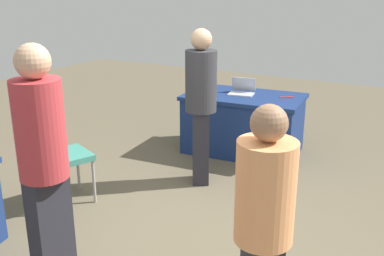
{
  "coord_description": "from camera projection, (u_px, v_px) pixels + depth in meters",
  "views": [
    {
      "loc": [
        -1.74,
        3.17,
        2.18
      ],
      "look_at": [
        0.18,
        -0.25,
        0.9
      ],
      "focal_mm": 42.03,
      "sensor_mm": 36.0,
      "label": 1
    }
  ],
  "objects": [
    {
      "name": "ground_plane",
      "position": [
        196.0,
        232.0,
        4.11
      ],
      "size": [
        14.4,
        14.4,
        0.0
      ],
      "primitive_type": "plane",
      "color": "brown"
    },
    {
      "name": "table_foreground",
      "position": [
        243.0,
        123.0,
        5.98
      ],
      "size": [
        1.59,
        1.04,
        0.78
      ],
      "rotation": [
        0.0,
        0.0,
        0.09
      ],
      "color": "navy",
      "rests_on": "ground"
    },
    {
      "name": "chair_tucked_left",
      "position": [
        59.0,
        151.0,
        4.49
      ],
      "size": [
        0.58,
        0.58,
        0.98
      ],
      "rotation": [
        0.0,
        0.0,
        2.75
      ],
      "color": "#9E9993",
      "rests_on": "ground"
    },
    {
      "name": "person_presenter",
      "position": [
        264.0,
        223.0,
        2.56
      ],
      "size": [
        0.48,
        0.48,
        1.57
      ],
      "rotation": [
        0.0,
        0.0,
        5.39
      ],
      "color": "#26262D",
      "rests_on": "ground"
    },
    {
      "name": "person_attendee_standing",
      "position": [
        201.0,
        100.0,
        4.87
      ],
      "size": [
        0.46,
        0.46,
        1.73
      ],
      "rotation": [
        0.0,
        0.0,
        2.08
      ],
      "color": "#26262D",
      "rests_on": "ground"
    },
    {
      "name": "person_attendee_browsing",
      "position": [
        43.0,
        158.0,
        3.1
      ],
      "size": [
        0.4,
        0.4,
        1.81
      ],
      "rotation": [
        0.0,
        0.0,
        4.53
      ],
      "color": "#26262D",
      "rests_on": "ground"
    },
    {
      "name": "laptop_silver",
      "position": [
        242.0,
        91.0,
        5.91
      ],
      "size": [
        0.36,
        0.34,
        0.21
      ],
      "rotation": [
        0.0,
        0.0,
        0.18
      ],
      "color": "silver",
      "rests_on": "table_foreground"
    },
    {
      "name": "yarn_ball",
      "position": [
        210.0,
        87.0,
        6.08
      ],
      "size": [
        0.11,
        0.11,
        0.11
      ],
      "primitive_type": "sphere",
      "color": "#3F5999",
      "rests_on": "table_foreground"
    },
    {
      "name": "scissors_red",
      "position": [
        287.0,
        97.0,
        5.73
      ],
      "size": [
        0.16,
        0.14,
        0.01
      ],
      "primitive_type": "cube",
      "rotation": [
        0.0,
        0.0,
        0.68
      ],
      "color": "red",
      "rests_on": "table_foreground"
    }
  ]
}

